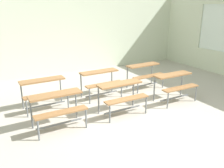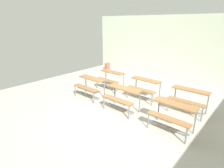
{
  "view_description": "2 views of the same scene",
  "coord_description": "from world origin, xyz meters",
  "px_view_note": "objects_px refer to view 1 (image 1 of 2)",
  "views": [
    {
      "loc": [
        -2.87,
        -4.16,
        2.49
      ],
      "look_at": [
        -0.07,
        0.89,
        0.57
      ],
      "focal_mm": 37.88,
      "sensor_mm": 36.0,
      "label": 1
    },
    {
      "loc": [
        3.08,
        -3.74,
        2.71
      ],
      "look_at": [
        -0.9,
        0.72,
        0.61
      ],
      "focal_mm": 28.62,
      "sensor_mm": 36.0,
      "label": 2
    }
  ],
  "objects_px": {
    "desk_bench_r0c1": "(122,91)",
    "desk_bench_r1c1": "(101,78)",
    "desk_bench_r1c0": "(44,87)",
    "desk_bench_r1c2": "(145,71)",
    "desk_bench_r0c0": "(58,103)",
    "desk_bench_r0c2": "(175,81)"
  },
  "relations": [
    {
      "from": "desk_bench_r1c0",
      "to": "desk_bench_r1c1",
      "type": "distance_m",
      "value": 1.6
    },
    {
      "from": "desk_bench_r0c0",
      "to": "desk_bench_r0c1",
      "type": "distance_m",
      "value": 1.55
    },
    {
      "from": "desk_bench_r0c2",
      "to": "desk_bench_r1c2",
      "type": "bearing_deg",
      "value": 92.14
    },
    {
      "from": "desk_bench_r1c2",
      "to": "desk_bench_r0c0",
      "type": "bearing_deg",
      "value": -161.1
    },
    {
      "from": "desk_bench_r0c1",
      "to": "desk_bench_r0c0",
      "type": "bearing_deg",
      "value": 178.24
    },
    {
      "from": "desk_bench_r0c0",
      "to": "desk_bench_r1c0",
      "type": "bearing_deg",
      "value": 89.0
    },
    {
      "from": "desk_bench_r0c2",
      "to": "desk_bench_r1c2",
      "type": "height_order",
      "value": "same"
    },
    {
      "from": "desk_bench_r1c1",
      "to": "desk_bench_r1c2",
      "type": "distance_m",
      "value": 1.56
    },
    {
      "from": "desk_bench_r0c2",
      "to": "desk_bench_r1c2",
      "type": "distance_m",
      "value": 1.28
    },
    {
      "from": "desk_bench_r0c2",
      "to": "desk_bench_r1c2",
      "type": "xyz_separation_m",
      "value": [
        -0.05,
        1.28,
        0.0
      ]
    },
    {
      "from": "desk_bench_r0c0",
      "to": "desk_bench_r1c1",
      "type": "distance_m",
      "value": 1.98
    },
    {
      "from": "desk_bench_r0c0",
      "to": "desk_bench_r1c1",
      "type": "bearing_deg",
      "value": 35.43
    },
    {
      "from": "desk_bench_r0c0",
      "to": "desk_bench_r1c0",
      "type": "distance_m",
      "value": 1.15
    },
    {
      "from": "desk_bench_r0c2",
      "to": "desk_bench_r1c0",
      "type": "distance_m",
      "value": 3.43
    },
    {
      "from": "desk_bench_r0c0",
      "to": "desk_bench_r1c0",
      "type": "xyz_separation_m",
      "value": [
        -0.0,
        1.15,
        0.0
      ]
    },
    {
      "from": "desk_bench_r1c0",
      "to": "desk_bench_r1c2",
      "type": "distance_m",
      "value": 3.16
    },
    {
      "from": "desk_bench_r0c1",
      "to": "desk_bench_r1c1",
      "type": "xyz_separation_m",
      "value": [
        0.05,
        1.22,
        0.0
      ]
    },
    {
      "from": "desk_bench_r0c0",
      "to": "desk_bench_r0c2",
      "type": "bearing_deg",
      "value": -2.19
    },
    {
      "from": "desk_bench_r0c1",
      "to": "desk_bench_r1c1",
      "type": "distance_m",
      "value": 1.22
    },
    {
      "from": "desk_bench_r0c2",
      "to": "desk_bench_r0c0",
      "type": "bearing_deg",
      "value": 178.84
    },
    {
      "from": "desk_bench_r0c2",
      "to": "desk_bench_r1c0",
      "type": "relative_size",
      "value": 0.99
    },
    {
      "from": "desk_bench_r1c0",
      "to": "desk_bench_r0c1",
      "type": "bearing_deg",
      "value": -38.19
    }
  ]
}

